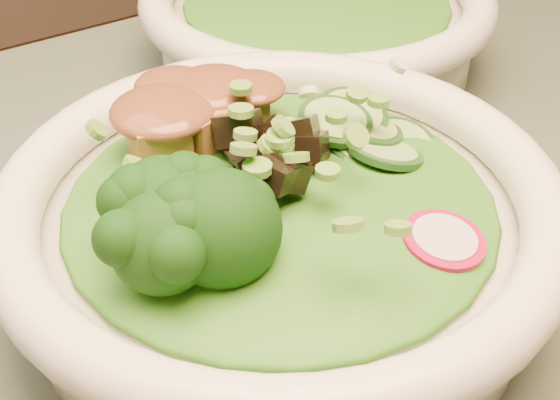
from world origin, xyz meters
TOP-DOWN VIEW (x-y plane):
  - dining_table at (0.00, 0.00)m, footprint 1.20×0.80m
  - salad_bowl at (-0.13, 0.01)m, footprint 0.30×0.30m
  - side_bowl at (0.04, 0.22)m, footprint 0.28×0.28m
  - lettuce_bed at (-0.13, 0.01)m, footprint 0.23×0.23m
  - side_lettuce at (0.04, 0.22)m, footprint 0.19×0.19m
  - broccoli_florets at (-0.20, -0.01)m, footprint 0.10×0.09m
  - radish_slices at (-0.11, -0.06)m, footprint 0.13×0.07m
  - cucumber_slices at (-0.06, 0.03)m, footprint 0.09×0.09m
  - mushroom_heap at (-0.14, 0.03)m, footprint 0.09×0.09m
  - tofu_cubes at (-0.15, 0.08)m, footprint 0.11×0.08m
  - peanut_sauce at (-0.15, 0.08)m, footprint 0.08×0.06m
  - scallion_garnish at (-0.13, 0.01)m, footprint 0.21×0.21m

SIDE VIEW (x-z plane):
  - dining_table at x=0.00m, z-range 0.26..1.01m
  - side_bowl at x=0.04m, z-range 0.75..0.83m
  - salad_bowl at x=-0.13m, z-range 0.75..0.83m
  - side_lettuce at x=0.04m, z-range 0.80..0.82m
  - lettuce_bed at x=-0.13m, z-range 0.80..0.83m
  - radish_slices at x=-0.11m, z-range 0.81..0.83m
  - cucumber_slices at x=-0.06m, z-range 0.81..0.85m
  - tofu_cubes at x=-0.15m, z-range 0.81..0.85m
  - mushroom_heap at x=-0.14m, z-range 0.81..0.85m
  - broccoli_florets at x=-0.20m, z-range 0.81..0.86m
  - scallion_garnish at x=-0.13m, z-range 0.83..0.86m
  - peanut_sauce at x=-0.15m, z-range 0.84..0.85m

